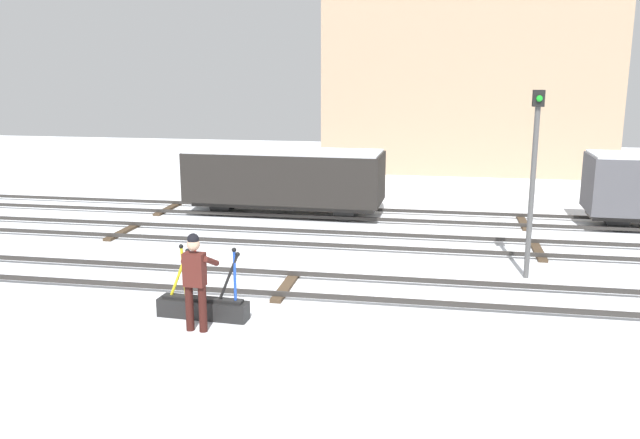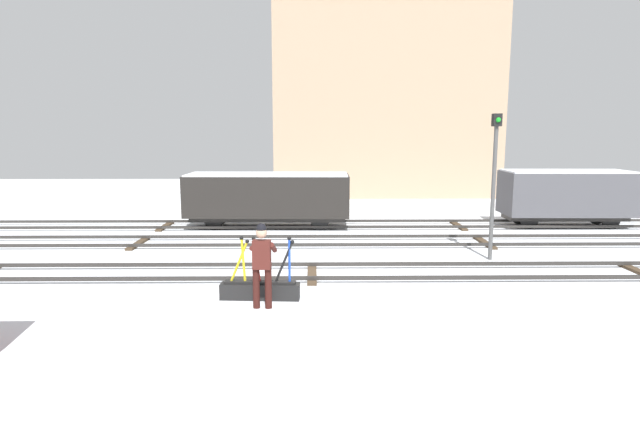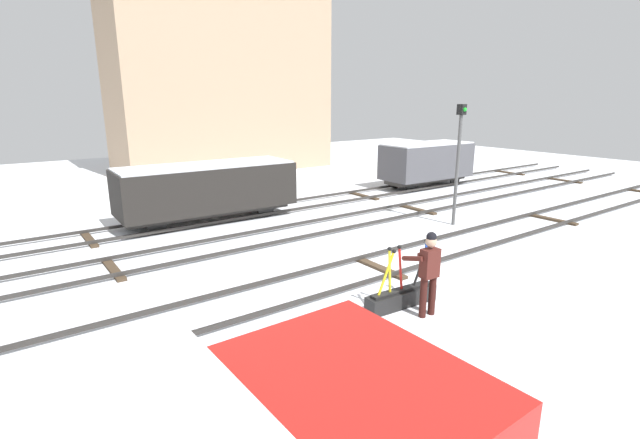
# 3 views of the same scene
# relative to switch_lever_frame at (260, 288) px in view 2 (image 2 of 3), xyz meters

# --- Properties ---
(ground_plane) EXTENTS (60.00, 60.00, 0.00)m
(ground_plane) POSITION_rel_switch_lever_frame_xyz_m (1.17, 2.00, -0.25)
(ground_plane) COLOR silver
(track_main_line) EXTENTS (44.00, 1.94, 0.18)m
(track_main_line) POSITION_rel_switch_lever_frame_xyz_m (1.17, 2.00, -0.14)
(track_main_line) COLOR #2D2B28
(track_main_line) RESTS_ON ground_plane
(track_siding_near) EXTENTS (44.00, 1.94, 0.18)m
(track_siding_near) POSITION_rel_switch_lever_frame_xyz_m (1.17, 6.06, -0.14)
(track_siding_near) COLOR #2D2B28
(track_siding_near) RESTS_ON ground_plane
(track_siding_far) EXTENTS (44.00, 1.94, 0.18)m
(track_siding_far) POSITION_rel_switch_lever_frame_xyz_m (1.17, 9.40, -0.14)
(track_siding_far) COLOR #2D2B28
(track_siding_far) RESTS_ON ground_plane
(switch_lever_frame) EXTENTS (1.82, 0.47, 1.45)m
(switch_lever_frame) POSITION_rel_switch_lever_frame_xyz_m (0.00, 0.00, 0.00)
(switch_lever_frame) COLOR black
(switch_lever_frame) RESTS_ON ground_plane
(rail_worker) EXTENTS (0.56, 0.72, 1.85)m
(rail_worker) POSITION_rel_switch_lever_frame_xyz_m (0.11, -0.62, 0.80)
(rail_worker) COLOR #351511
(rail_worker) RESTS_ON ground_plane
(signal_post) EXTENTS (0.24, 0.32, 4.27)m
(signal_post) POSITION_rel_switch_lever_frame_xyz_m (6.46, 3.76, 2.33)
(signal_post) COLOR #4C4C4C
(signal_post) RESTS_ON ground_plane
(apartment_building) EXTENTS (13.26, 5.11, 11.89)m
(apartment_building) POSITION_rel_switch_lever_frame_xyz_m (5.49, 21.03, 5.70)
(apartment_building) COLOR tan
(apartment_building) RESTS_ON ground_plane
(freight_car_back_track) EXTENTS (4.94, 2.15, 2.25)m
(freight_car_back_track) POSITION_rel_switch_lever_frame_xyz_m (11.27, 9.40, 1.05)
(freight_car_back_track) COLOR #2D2B28
(freight_car_back_track) RESTS_ON ground_plane
(freight_car_far_end) EXTENTS (6.42, 2.35, 2.14)m
(freight_car_far_end) POSITION_rel_switch_lever_frame_xyz_m (-0.57, 9.40, 1.00)
(freight_car_far_end) COLOR #2D2B28
(freight_car_far_end) RESTS_ON ground_plane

